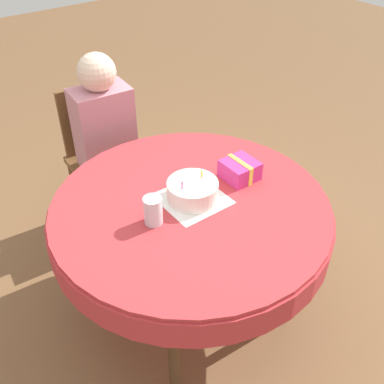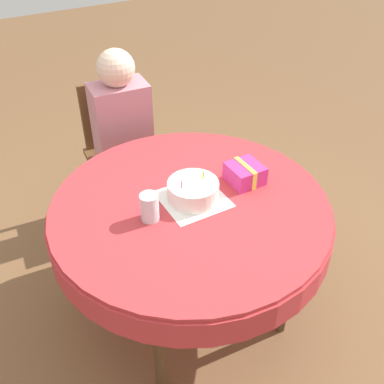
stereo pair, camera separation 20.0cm
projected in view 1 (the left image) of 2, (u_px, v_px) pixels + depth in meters
name	position (u px, v px, depth m)	size (l,w,h in m)	color
ground_plane	(191.00, 308.00, 2.49)	(12.00, 12.00, 0.00)	brown
dining_table	(190.00, 218.00, 2.08)	(1.29, 1.29, 0.75)	#BC3338
chair	(104.00, 153.00, 2.82)	(0.47, 0.47, 0.91)	brown
person	(106.00, 130.00, 2.63)	(0.35, 0.33, 1.17)	beige
napkin	(193.00, 199.00, 2.05)	(0.28, 0.28, 0.00)	white
birthday_cake	(193.00, 191.00, 2.03)	(0.23, 0.23, 0.13)	white
drinking_glass	(153.00, 210.00, 1.89)	(0.08, 0.08, 0.13)	silver
gift_box	(240.00, 170.00, 2.16)	(0.15, 0.16, 0.10)	#D13384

